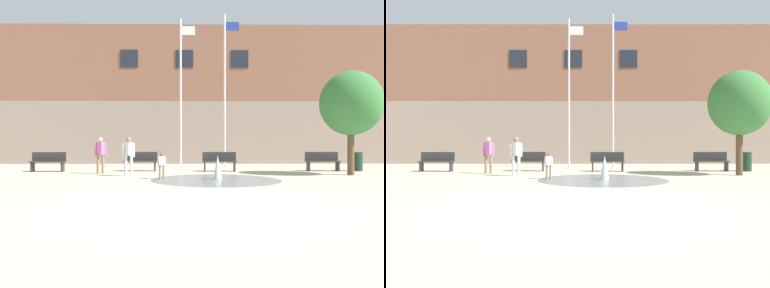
# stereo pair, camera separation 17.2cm
# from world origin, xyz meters

# --- Properties ---
(ground_plane) EXTENTS (100.00, 100.00, 0.00)m
(ground_plane) POSITION_xyz_m (0.00, 0.00, 0.00)
(ground_plane) COLOR #BCB299
(library_building) EXTENTS (36.00, 6.05, 8.86)m
(library_building) POSITION_xyz_m (0.00, 18.41, 4.43)
(library_building) COLOR gray
(library_building) RESTS_ON ground
(splash_fountain) EXTENTS (4.74, 4.74, 0.89)m
(splash_fountain) POSITION_xyz_m (1.22, 5.38, 0.17)
(splash_fountain) COLOR gray
(splash_fountain) RESTS_ON ground
(park_bench_far_left) EXTENTS (1.60, 0.44, 0.91)m
(park_bench_far_left) POSITION_xyz_m (-6.36, 9.28, 0.48)
(park_bench_far_left) COLOR #28282D
(park_bench_far_left) RESTS_ON ground
(park_bench_left_of_flagpoles) EXTENTS (1.60, 0.44, 0.91)m
(park_bench_left_of_flagpoles) POSITION_xyz_m (-2.07, 9.57, 0.48)
(park_bench_left_of_flagpoles) COLOR #28282D
(park_bench_left_of_flagpoles) RESTS_ON ground
(park_bench_under_left_flagpole) EXTENTS (1.60, 0.44, 0.91)m
(park_bench_under_left_flagpole) POSITION_xyz_m (1.68, 9.32, 0.48)
(park_bench_under_left_flagpole) COLOR #28282D
(park_bench_under_left_flagpole) RESTS_ON ground
(park_bench_far_right) EXTENTS (1.60, 0.44, 0.91)m
(park_bench_far_right) POSITION_xyz_m (6.63, 9.46, 0.48)
(park_bench_far_right) COLOR #28282D
(park_bench_far_right) RESTS_ON ground
(teen_by_trashcan) EXTENTS (0.50, 0.36, 1.59)m
(teen_by_trashcan) POSITION_xyz_m (-3.62, 8.02, 0.93)
(teen_by_trashcan) COLOR #89755B
(teen_by_trashcan) RESTS_ON ground
(child_running) EXTENTS (0.31, 0.17, 0.99)m
(child_running) POSITION_xyz_m (-0.80, 5.61, 0.58)
(child_running) COLOR #89755B
(child_running) RESTS_ON ground
(adult_in_red) EXTENTS (0.50, 0.39, 1.59)m
(adult_in_red) POSITION_xyz_m (-2.21, 6.80, 0.93)
(adult_in_red) COLOR silver
(adult_in_red) RESTS_ON ground
(flagpole_left) EXTENTS (0.80, 0.10, 7.81)m
(flagpole_left) POSITION_xyz_m (-0.15, 11.15, 4.15)
(flagpole_left) COLOR silver
(flagpole_left) RESTS_ON ground
(flagpole_right) EXTENTS (0.80, 0.10, 8.05)m
(flagpole_right) POSITION_xyz_m (2.15, 11.15, 4.27)
(flagpole_right) COLOR silver
(flagpole_right) RESTS_ON ground
(trash_can) EXTENTS (0.56, 0.56, 0.90)m
(trash_can) POSITION_xyz_m (8.27, 9.48, 0.45)
(trash_can) COLOR #193323
(trash_can) RESTS_ON ground
(street_tree_near_building) EXTENTS (2.54, 2.54, 4.36)m
(street_tree_near_building) POSITION_xyz_m (7.01, 7.22, 3.00)
(street_tree_near_building) COLOR brown
(street_tree_near_building) RESTS_ON ground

